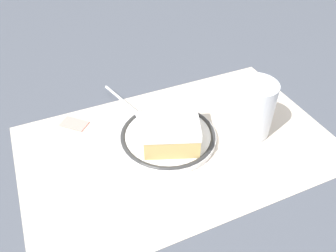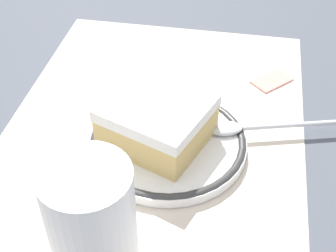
% 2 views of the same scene
% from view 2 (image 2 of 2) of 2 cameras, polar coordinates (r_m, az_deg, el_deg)
% --- Properties ---
extents(ground_plane, '(2.40, 2.40, 0.00)m').
position_cam_2_polar(ground_plane, '(0.53, -2.47, -3.17)').
color(ground_plane, '#4C515B').
extents(placemat, '(0.54, 0.34, 0.00)m').
position_cam_2_polar(placemat, '(0.53, -2.48, -3.11)').
color(placemat, beige).
rests_on(placemat, ground_plane).
extents(plate, '(0.17, 0.17, 0.01)m').
position_cam_2_polar(plate, '(0.53, -0.00, -1.98)').
color(plate, white).
rests_on(plate, placemat).
extents(cake_slice, '(0.12, 0.13, 0.05)m').
position_cam_2_polar(cake_slice, '(0.51, -1.29, 0.58)').
color(cake_slice, '#DBB76B').
rests_on(cake_slice, plate).
extents(spoon, '(0.06, 0.15, 0.01)m').
position_cam_2_polar(spoon, '(0.54, 9.13, -0.16)').
color(spoon, silver).
rests_on(spoon, plate).
extents(cup, '(0.07, 0.07, 0.10)m').
position_cam_2_polar(cup, '(0.41, -8.98, -11.14)').
color(cup, white).
rests_on(cup, placemat).
extents(sugar_packet, '(0.06, 0.06, 0.01)m').
position_cam_2_polar(sugar_packet, '(0.64, 12.16, 5.43)').
color(sugar_packet, '#E5998C').
rests_on(sugar_packet, placemat).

